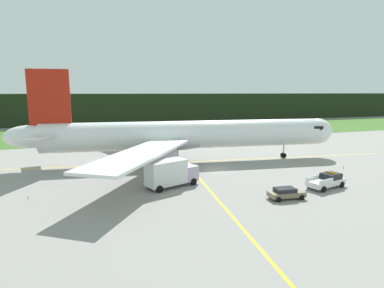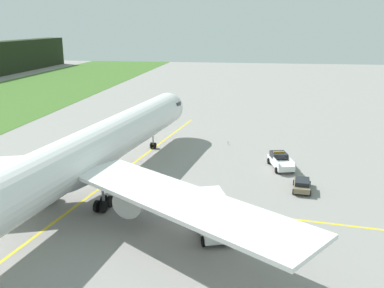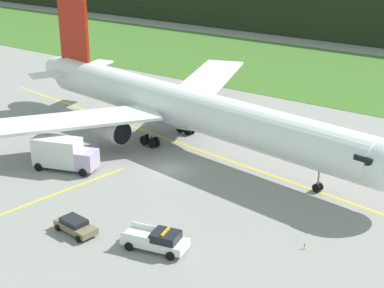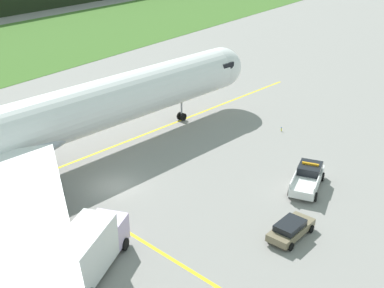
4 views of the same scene
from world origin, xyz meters
The scene contains 8 objects.
ground centered at (0.00, 0.00, 0.00)m, with size 320.00×320.00×0.00m, color gray.
grass_verge centered at (0.00, 50.71, 0.02)m, with size 320.00×38.42×0.04m, color #3D6826.
taxiway_centerline_main centered at (-2.39, 7.00, 0.00)m, with size 76.90×0.30×0.01m, color yellow.
airliner centered at (-3.42, 7.14, 4.70)m, with size 57.01×48.94×15.69m.
ops_pickup_truck centered at (9.67, -13.51, 0.90)m, with size 5.87×3.33×1.94m.
catering_truck centered at (-9.24, -6.67, 1.88)m, with size 7.47×4.65×3.73m.
staff_car centered at (2.05, -15.56, 0.70)m, with size 4.29×2.26×1.30m.
taxiway_edge_light_east centered at (19.52, -6.15, 0.25)m, with size 0.12×0.12×0.46m.
Camera 3 is at (36.63, -45.49, 25.66)m, focal length 54.05 mm.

